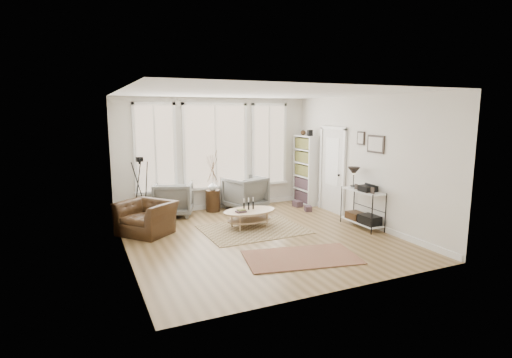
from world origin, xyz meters
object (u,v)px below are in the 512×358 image
bookcase (305,170)px  coffee_table (249,214)px  low_shelf (362,205)px  armchair_left (174,199)px  accent_chair (147,218)px  armchair_right (245,193)px  side_table (213,183)px

bookcase → coffee_table: bearing=-147.4°
bookcase → low_shelf: bearing=-91.3°
armchair_left → accent_chair: size_ratio=0.88×
low_shelf → armchair_left: low_shelf is taller
coffee_table → accent_chair: accent_chair is taller
low_shelf → accent_chair: bearing=161.7°
armchair_left → low_shelf: bearing=162.7°
coffee_table → low_shelf: bearing=-24.0°
armchair_left → armchair_right: 1.87m
coffee_table → bookcase: bearing=32.6°
bookcase → side_table: size_ratio=1.32×
bookcase → accent_chair: 4.66m
armchair_left → armchair_right: armchair_right is taller
coffee_table → armchair_right: bearing=70.5°
armchair_left → side_table: (1.01, 0.00, 0.33)m
low_shelf → armchair_right: low_shelf is taller
side_table → accent_chair: bearing=-145.9°
low_shelf → accent_chair: 4.68m
bookcase → armchair_left: size_ratio=2.24×
low_shelf → side_table: bearing=133.1°
armchair_left → armchair_right: (1.86, -0.10, 0.01)m
bookcase → armchair_right: bearing=176.0°
armchair_right → accent_chair: size_ratio=0.91×
armchair_right → armchair_left: bearing=-22.2°
low_shelf → coffee_table: low_shelf is taller
bookcase → accent_chair: bookcase is taller
bookcase → side_table: bookcase is taller
coffee_table → side_table: bearing=99.1°
armchair_right → accent_chair: (-2.73, -1.17, -0.09)m
bookcase → low_shelf: size_ratio=1.58×
armchair_right → bookcase: bearing=156.8°
bookcase → armchair_right: 1.85m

